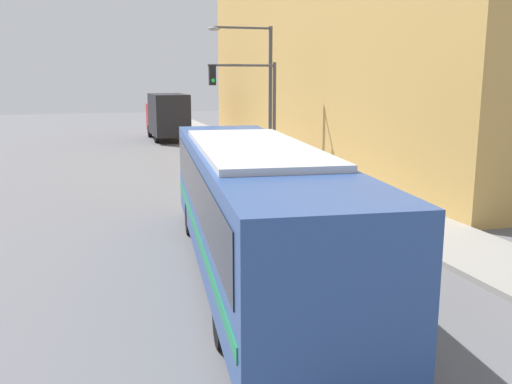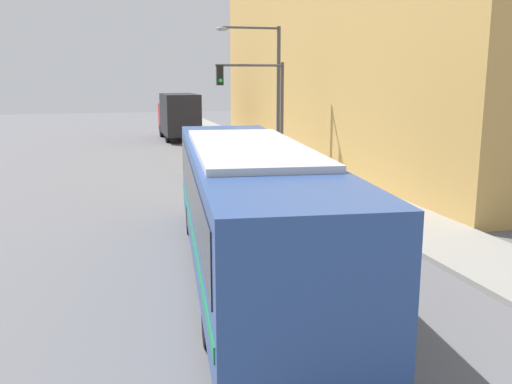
{
  "view_description": "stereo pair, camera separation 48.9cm",
  "coord_description": "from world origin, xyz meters",
  "px_view_note": "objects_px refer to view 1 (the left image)",
  "views": [
    {
      "loc": [
        -3.64,
        -12.69,
        4.53
      ],
      "look_at": [
        0.97,
        2.29,
        1.31
      ],
      "focal_mm": 40.0,
      "sensor_mm": 36.0,
      "label": 1
    },
    {
      "loc": [
        -3.17,
        -12.82,
        4.53
      ],
      "look_at": [
        0.97,
        2.29,
        1.31
      ],
      "focal_mm": 40.0,
      "sensor_mm": 36.0,
      "label": 2
    }
  ],
  "objects_px": {
    "city_bus": "(253,201)",
    "fire_hydrant": "(356,196)",
    "delivery_truck": "(167,115)",
    "street_lamp": "(261,82)",
    "traffic_light_pole": "(251,96)",
    "parking_meter": "(311,164)"
  },
  "relations": [
    {
      "from": "fire_hydrant",
      "to": "traffic_light_pole",
      "type": "distance_m",
      "value": 9.53
    },
    {
      "from": "delivery_truck",
      "to": "parking_meter",
      "type": "distance_m",
      "value": 19.93
    },
    {
      "from": "city_bus",
      "to": "delivery_truck",
      "type": "height_order",
      "value": "delivery_truck"
    },
    {
      "from": "delivery_truck",
      "to": "fire_hydrant",
      "type": "relative_size",
      "value": 8.4
    },
    {
      "from": "traffic_light_pole",
      "to": "street_lamp",
      "type": "relative_size",
      "value": 0.75
    },
    {
      "from": "traffic_light_pole",
      "to": "delivery_truck",
      "type": "bearing_deg",
      "value": 97.04
    },
    {
      "from": "delivery_truck",
      "to": "parking_meter",
      "type": "xyz_separation_m",
      "value": [
        2.83,
        -19.71,
        -0.71
      ]
    },
    {
      "from": "fire_hydrant",
      "to": "traffic_light_pole",
      "type": "height_order",
      "value": "traffic_light_pole"
    },
    {
      "from": "city_bus",
      "to": "street_lamp",
      "type": "xyz_separation_m",
      "value": [
        4.91,
        14.83,
        2.46
      ]
    },
    {
      "from": "city_bus",
      "to": "traffic_light_pole",
      "type": "height_order",
      "value": "traffic_light_pole"
    },
    {
      "from": "traffic_light_pole",
      "to": "city_bus",
      "type": "bearing_deg",
      "value": -106.47
    },
    {
      "from": "fire_hydrant",
      "to": "traffic_light_pole",
      "type": "xyz_separation_m",
      "value": [
        -1.01,
        8.98,
        3.05
      ]
    },
    {
      "from": "parking_meter",
      "to": "delivery_truck",
      "type": "bearing_deg",
      "value": 98.16
    },
    {
      "from": "city_bus",
      "to": "fire_hydrant",
      "type": "distance_m",
      "value": 7.23
    },
    {
      "from": "city_bus",
      "to": "delivery_truck",
      "type": "relative_size",
      "value": 1.9
    },
    {
      "from": "city_bus",
      "to": "fire_hydrant",
      "type": "bearing_deg",
      "value": 50.32
    },
    {
      "from": "delivery_truck",
      "to": "fire_hydrant",
      "type": "height_order",
      "value": "delivery_truck"
    },
    {
      "from": "delivery_truck",
      "to": "fire_hydrant",
      "type": "xyz_separation_m",
      "value": [
        2.83,
        -23.69,
        -1.22
      ]
    },
    {
      "from": "delivery_truck",
      "to": "street_lamp",
      "type": "relative_size",
      "value": 0.98
    },
    {
      "from": "fire_hydrant",
      "to": "city_bus",
      "type": "bearing_deg",
      "value": -135.99
    },
    {
      "from": "traffic_light_pole",
      "to": "fire_hydrant",
      "type": "bearing_deg",
      "value": -83.59
    },
    {
      "from": "fire_hydrant",
      "to": "traffic_light_pole",
      "type": "relative_size",
      "value": 0.16
    }
  ]
}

